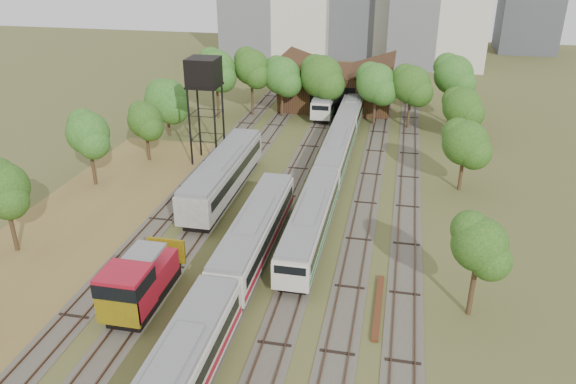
% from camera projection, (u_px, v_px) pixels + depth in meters
% --- Properties ---
extents(ground, '(240.00, 240.00, 0.00)m').
position_uv_depth(ground, '(229.00, 375.00, 33.09)').
color(ground, '#475123').
rests_on(ground, ground).
extents(dry_grass_patch, '(14.00, 60.00, 0.04)m').
position_uv_depth(dry_grass_patch, '(38.00, 269.00, 43.51)').
color(dry_grass_patch, brown).
rests_on(dry_grass_patch, ground).
extents(tracks, '(24.60, 80.00, 0.19)m').
position_uv_depth(tracks, '(298.00, 197.00, 55.42)').
color(tracks, '#4C473D').
rests_on(tracks, ground).
extents(railcar_red_set, '(2.90, 34.57, 3.58)m').
position_uv_depth(railcar_red_set, '(222.00, 295.00, 37.16)').
color(railcar_red_set, black).
rests_on(railcar_red_set, ground).
extents(railcar_green_set, '(2.74, 52.08, 3.38)m').
position_uv_depth(railcar_green_set, '(337.00, 151.00, 62.24)').
color(railcar_green_set, black).
rests_on(railcar_green_set, ground).
extents(railcar_rear, '(2.74, 16.08, 3.38)m').
position_uv_depth(railcar_rear, '(328.00, 98.00, 82.45)').
color(railcar_rear, black).
rests_on(railcar_rear, ground).
extents(shunter_locomotive, '(3.05, 8.12, 3.99)m').
position_uv_depth(shunter_locomotive, '(138.00, 284.00, 38.25)').
color(shunter_locomotive, black).
rests_on(shunter_locomotive, ground).
extents(old_grey_coach, '(3.18, 18.00, 3.94)m').
position_uv_depth(old_grey_coach, '(224.00, 174.00, 55.28)').
color(old_grey_coach, black).
rests_on(old_grey_coach, ground).
extents(water_tower, '(3.40, 3.40, 11.76)m').
position_uv_depth(water_tower, '(204.00, 75.00, 60.16)').
color(water_tower, black).
rests_on(water_tower, ground).
extents(rail_pile_far, '(0.47, 7.50, 0.24)m').
position_uv_depth(rail_pile_far, '(378.00, 306.00, 39.01)').
color(rail_pile_far, '#5B2F1A').
rests_on(rail_pile_far, ground).
extents(maintenance_shed, '(16.45, 11.55, 7.58)m').
position_uv_depth(maintenance_shed, '(337.00, 87.00, 83.61)').
color(maintenance_shed, '#351A13').
rests_on(maintenance_shed, ground).
extents(tree_band_left, '(6.94, 53.94, 8.29)m').
position_uv_depth(tree_band_left, '(63.00, 163.00, 49.61)').
color(tree_band_left, '#382616').
rests_on(tree_band_left, ground).
extents(tree_band_far, '(36.96, 9.33, 9.52)m').
position_uv_depth(tree_band_far, '(328.00, 76.00, 75.81)').
color(tree_band_far, '#382616').
rests_on(tree_band_far, ground).
extents(tree_band_right, '(5.79, 40.51, 7.30)m').
position_uv_depth(tree_band_right, '(465.00, 137.00, 57.08)').
color(tree_band_right, '#382616').
rests_on(tree_band_right, ground).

